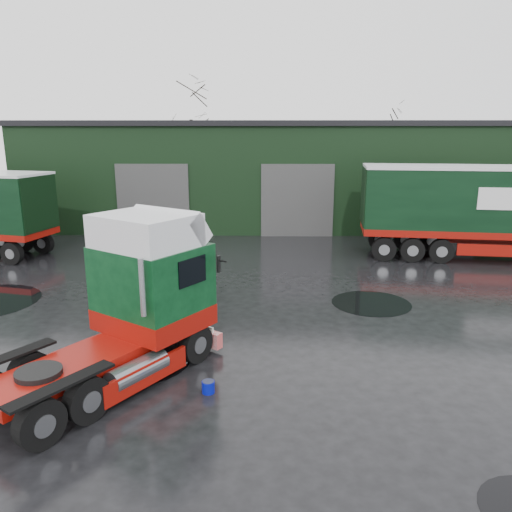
{
  "coord_description": "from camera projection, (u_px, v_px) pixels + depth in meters",
  "views": [
    {
      "loc": [
        0.1,
        -13.54,
        5.8
      ],
      "look_at": [
        -0.13,
        2.64,
        1.7
      ],
      "focal_mm": 35.0,
      "sensor_mm": 36.0,
      "label": 1
    }
  ],
  "objects": [
    {
      "name": "tree_back_a",
      "position": [
        192.0,
        143.0,
        42.54
      ],
      "size": [
        4.4,
        4.4,
        9.5
      ],
      "primitive_type": null,
      "color": "black",
      "rests_on": "ground"
    },
    {
      "name": "puddle_0",
      "position": [
        134.0,
        360.0,
        12.94
      ],
      "size": [
        2.98,
        2.98,
        0.01
      ],
      "primitive_type": "cylinder",
      "color": "black",
      "rests_on": "ground"
    },
    {
      "name": "puddle_1",
      "position": [
        371.0,
        303.0,
        17.18
      ],
      "size": [
        2.71,
        2.71,
        0.01
      ],
      "primitive_type": "cylinder",
      "color": "black",
      "rests_on": "ground"
    },
    {
      "name": "tree_back_b",
      "position": [
        379.0,
        155.0,
        42.57
      ],
      "size": [
        4.4,
        4.4,
        7.5
      ],
      "primitive_type": null,
      "color": "black",
      "rests_on": "ground"
    },
    {
      "name": "lorry_right",
      "position": [
        504.0,
        213.0,
        22.6
      ],
      "size": [
        16.5,
        4.88,
        4.28
      ],
      "primitive_type": null,
      "rotation": [
        0.0,
        0.0,
        -1.7
      ],
      "color": "silver",
      "rests_on": "ground"
    },
    {
      "name": "warehouse",
      "position": [
        292.0,
        171.0,
        33.13
      ],
      "size": [
        32.4,
        12.4,
        6.3
      ],
      "color": "black",
      "rests_on": "ground"
    },
    {
      "name": "wash_bucket",
      "position": [
        208.0,
        387.0,
        11.31
      ],
      "size": [
        0.32,
        0.32,
        0.28
      ],
      "primitive_type": "cylinder",
      "rotation": [
        0.0,
        0.0,
        0.11
      ],
      "color": "#060D96",
      "rests_on": "ground"
    },
    {
      "name": "ground",
      "position": [
        259.0,
        335.0,
        14.55
      ],
      "size": [
        100.0,
        100.0,
        0.0
      ],
      "primitive_type": "plane",
      "color": "black"
    },
    {
      "name": "hero_tractor",
      "position": [
        96.0,
        307.0,
        11.21
      ],
      "size": [
        5.68,
        6.65,
        3.87
      ],
      "primitive_type": null,
      "rotation": [
        0.0,
        0.0,
        -0.59
      ],
      "color": "#0A3618",
      "rests_on": "ground"
    }
  ]
}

